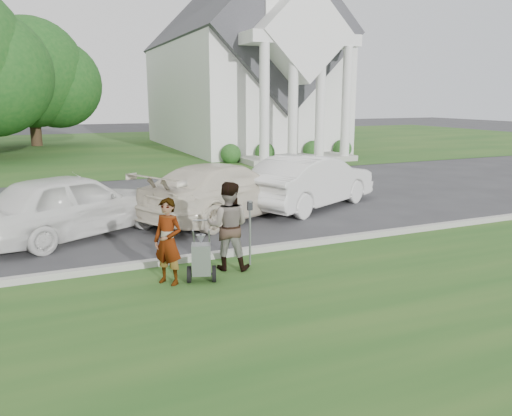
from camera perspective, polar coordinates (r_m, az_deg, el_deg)
ground at (r=10.55m, az=-0.91°, el=-6.29°), size 120.00×120.00×0.00m
grass_strip at (r=8.06m, az=7.48°, el=-12.53°), size 80.00×7.00×0.01m
church_lawn at (r=36.59m, az=-17.42°, el=6.62°), size 80.00×30.00×0.01m
curb at (r=11.01m, az=-2.01°, el=-5.07°), size 80.00×0.18×0.15m
church at (r=34.88m, az=-1.85°, el=16.68°), size 9.19×19.00×24.10m
tree_back at (r=39.24m, az=-24.36°, el=13.38°), size 9.61×7.60×8.89m
striping_cart at (r=9.42m, az=-6.26°, el=-5.95°), size 0.76×1.15×1.00m
person_left at (r=9.29m, az=-10.02°, el=-3.89°), size 0.67×0.70×1.61m
person_right at (r=9.94m, az=-3.19°, el=-2.14°), size 1.08×0.99×1.78m
parking_meter_near at (r=10.15m, az=-0.70°, el=-1.97°), size 0.10×0.09×1.37m
car_b at (r=13.12m, az=-20.24°, el=0.36°), size 5.12×3.96×1.63m
car_c at (r=14.34m, az=-3.64°, el=2.00°), size 5.85×4.57×1.58m
car_d at (r=15.82m, az=6.30°, el=3.08°), size 5.29×3.80×1.66m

